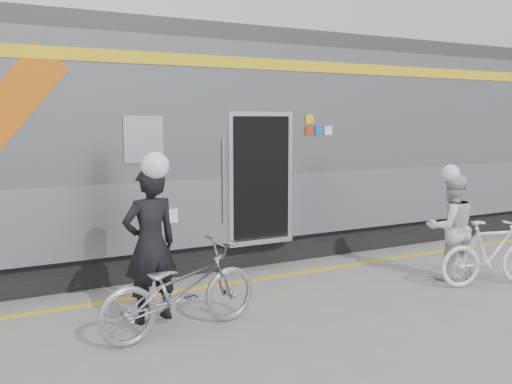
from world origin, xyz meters
TOP-DOWN VIEW (x-y plane):
  - ground at (0.00, 0.00)m, footprint 90.00×90.00m
  - train at (-1.65, 4.19)m, footprint 24.00×3.17m
  - safety_strip at (0.00, 2.15)m, footprint 24.00×0.12m
  - man at (-1.84, 1.19)m, footprint 0.78×0.57m
  - bicycle_left at (-1.64, 0.64)m, footprint 2.15×1.02m
  - woman at (2.93, 0.76)m, footprint 0.96×0.83m
  - bicycle_right at (3.23, 0.21)m, footprint 1.77×0.89m
  - helmet_man at (-1.84, 1.19)m, footprint 0.34×0.34m
  - helmet_woman at (2.93, 0.76)m, footprint 0.27×0.27m

SIDE VIEW (x-z plane):
  - ground at x=0.00m, z-range 0.00..0.00m
  - safety_strip at x=0.00m, z-range 0.00..0.01m
  - bicycle_right at x=3.23m, z-range 0.00..1.03m
  - bicycle_left at x=-1.64m, z-range 0.00..1.08m
  - woman at x=2.93m, z-range 0.00..1.69m
  - man at x=-1.84m, z-range 0.00..1.97m
  - helmet_woman at x=2.93m, z-range 1.69..1.96m
  - train at x=-1.65m, z-range 0.00..4.10m
  - helmet_man at x=-1.84m, z-range 1.97..2.31m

